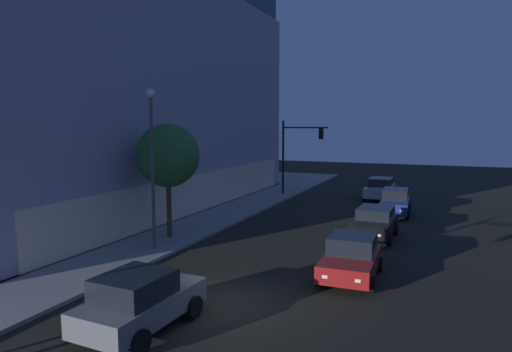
# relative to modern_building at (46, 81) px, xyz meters

# --- Properties ---
(ground_plane) EXTENTS (120.00, 120.00, 0.00)m
(ground_plane) POSITION_rel_modern_building_xyz_m (-13.43, -22.57, -9.51)
(ground_plane) COLOR black
(modern_building) EXTENTS (32.23, 27.94, 19.17)m
(modern_building) POSITION_rel_modern_building_xyz_m (0.00, 0.00, 0.00)
(modern_building) COLOR #4C4C51
(modern_building) RESTS_ON ground
(traffic_light_far_corner) EXTENTS (0.46, 4.08, 6.31)m
(traffic_light_far_corner) POSITION_rel_modern_building_xyz_m (9.81, -17.55, -5.24)
(traffic_light_far_corner) COLOR black
(traffic_light_far_corner) RESTS_ON sidewalk_corner
(street_lamp_sidewalk) EXTENTS (0.44, 0.44, 7.59)m
(street_lamp_sidewalk) POSITION_rel_modern_building_xyz_m (-9.02, -16.42, -4.56)
(street_lamp_sidewalk) COLOR #4C4C4C
(street_lamp_sidewalk) RESTS_ON sidewalk_corner
(sidewalk_tree) EXTENTS (3.33, 3.33, 5.99)m
(sidewalk_tree) POSITION_rel_modern_building_xyz_m (-6.80, -15.80, -5.05)
(sidewalk_tree) COLOR #47351E
(sidewalk_tree) RESTS_ON sidewalk_corner
(car_grey) EXTENTS (4.20, 2.35, 1.77)m
(car_grey) POSITION_rel_modern_building_xyz_m (-16.07, -20.99, -8.61)
(car_grey) COLOR slate
(car_grey) RESTS_ON ground
(car_red) EXTENTS (4.15, 2.27, 1.66)m
(car_red) POSITION_rel_modern_building_xyz_m (-9.04, -25.86, -8.69)
(car_red) COLOR maroon
(car_red) RESTS_ON ground
(car_black) EXTENTS (4.30, 2.26, 1.62)m
(car_black) POSITION_rel_modern_building_xyz_m (-2.18, -25.81, -8.68)
(car_black) COLOR black
(car_black) RESTS_ON ground
(car_blue) EXTENTS (4.23, 2.11, 1.74)m
(car_blue) POSITION_rel_modern_building_xyz_m (4.73, -26.20, -8.63)
(car_blue) COLOR navy
(car_blue) RESTS_ON ground
(car_silver) EXTENTS (4.57, 2.26, 1.75)m
(car_silver) POSITION_rel_modern_building_xyz_m (10.86, -24.41, -8.61)
(car_silver) COLOR #B7BABF
(car_silver) RESTS_ON ground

